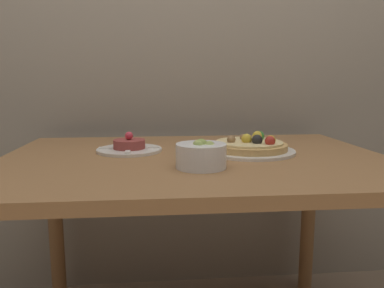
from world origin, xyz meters
The scene contains 5 objects.
back_wall centered at (0.00, 1.00, 1.30)m, with size 8.00×0.05×2.60m.
dining_table centered at (0.00, 0.44, 0.64)m, with size 1.22×0.88×0.73m.
pizza_plate centered at (0.19, 0.48, 0.75)m, with size 0.30×0.30×0.07m.
tartare_plate centered at (-0.21, 0.53, 0.75)m, with size 0.22×0.22×0.07m.
small_bowl centered at (0.00, 0.27, 0.77)m, with size 0.14×0.14×0.08m.
Camera 1 is at (-0.12, -0.73, 0.97)m, focal length 35.00 mm.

